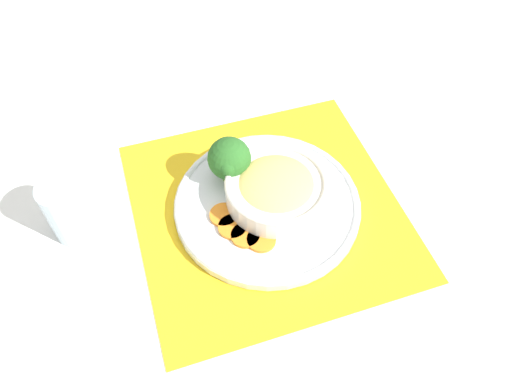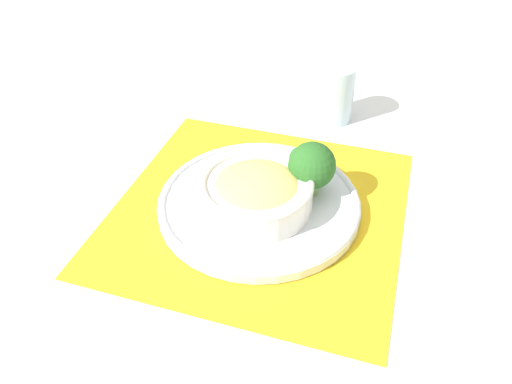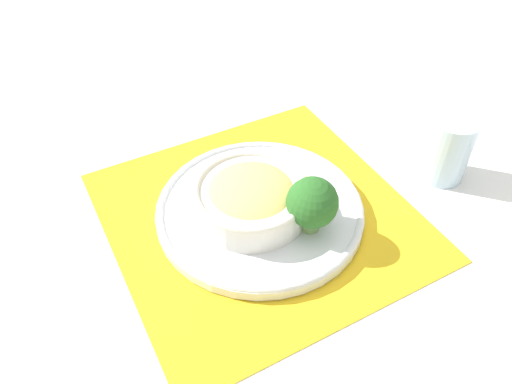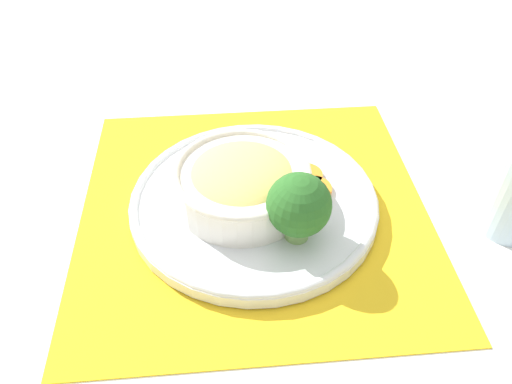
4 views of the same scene
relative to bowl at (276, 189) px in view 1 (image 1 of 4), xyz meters
The scene contains 10 objects.
ground_plane 0.05m from the bowl, 87.59° to the left, with size 4.00×4.00×0.00m, color white.
placemat 0.05m from the bowl, 87.59° to the left, with size 0.48×0.48×0.00m.
plate 0.04m from the bowl, 87.59° to the left, with size 0.32×0.32×0.02m.
bowl is the anchor object (origin of this frame).
broccoli_floret 0.10m from the bowl, 36.75° to the left, with size 0.08×0.08×0.09m.
carrot_slice_near 0.10m from the bowl, 90.61° to the left, with size 0.05×0.05×0.01m.
carrot_slice_middle 0.10m from the bowl, 107.19° to the left, with size 0.05×0.05×0.01m.
carrot_slice_far 0.09m from the bowl, 124.03° to the left, with size 0.05×0.05×0.01m.
carrot_slice_extra 0.09m from the bowl, 141.37° to the left, with size 0.05×0.05×0.01m.
water_glass 0.34m from the bowl, 76.18° to the left, with size 0.08×0.08×0.11m.
Camera 1 is at (-0.47, 0.21, 0.71)m, focal length 35.00 mm.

